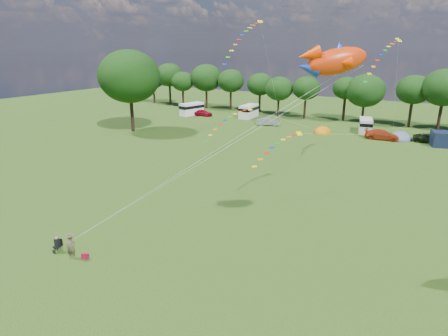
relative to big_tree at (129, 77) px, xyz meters
The scene contains 21 objects.
ground_plane 42.02m from the big_tree, 43.03° to the right, with size 180.00×180.00×0.00m, color black.
tree_line 44.52m from the big_tree, 37.40° to the left, with size 102.98×10.98×10.27m.
big_tree is the anchor object (origin of this frame).
car_a 20.07m from the big_tree, 83.58° to the left, with size 1.56×3.96×1.32m, color maroon.
car_b 25.27m from the big_tree, 42.35° to the left, with size 1.47×3.93×1.39m, color gray.
car_c 41.08m from the big_tree, 22.34° to the left, with size 2.08×4.96×1.49m, color #AF3715.
car_d 47.52m from the big_tree, 21.16° to the left, with size 2.10×4.64×1.27m, color black.
campervan_a 19.36m from the big_tree, 91.85° to the left, with size 3.39×5.51×2.52m.
campervan_b 25.15m from the big_tree, 62.74° to the left, with size 2.48×5.31×2.55m.
campervan_c 39.71m from the big_tree, 29.32° to the left, with size 3.00×5.05×2.32m.
tent_orange 32.99m from the big_tree, 27.94° to the left, with size 2.95×3.23×2.31m.
tent_greyblue 43.94m from the big_tree, 22.86° to the left, with size 3.48×3.81×2.59m.
awning_navy 48.74m from the big_tree, 18.65° to the left, with size 3.40×2.76×2.12m, color #131A32.
kite_flyer 41.24m from the big_tree, 51.71° to the right, with size 0.62×0.41×1.70m, color brown.
camp_chair 40.28m from the big_tree, 53.42° to the right, with size 0.58×0.59×1.18m.
kite_bag 41.48m from the big_tree, 50.50° to the right, with size 0.44×0.30×0.32m, color #A40D2C.
fish_kite 46.71m from the big_tree, 31.92° to the right, with size 3.84×3.19×2.14m.
streamer_kite_a 21.24m from the big_tree, ahead, with size 3.41×5.63×5.78m.
streamer_kite_b 25.13m from the big_tree, 18.22° to the right, with size 4.14×4.63×3.77m.
streamer_kite_c 35.44m from the big_tree, 22.82° to the right, with size 3.08×4.92×2.78m.
streamer_kite_d 39.16m from the big_tree, ahead, with size 2.63×5.16×4.30m.
Camera 1 is at (15.31, -17.48, 13.68)m, focal length 30.00 mm.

